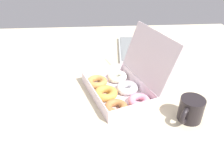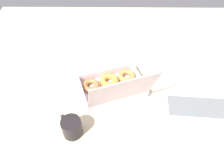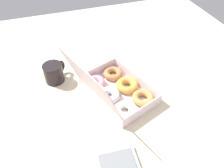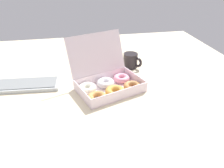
% 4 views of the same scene
% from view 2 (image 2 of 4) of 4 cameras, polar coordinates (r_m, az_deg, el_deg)
% --- Properties ---
extents(ground_plane, '(1.80, 1.80, 0.02)m').
position_cam_2_polar(ground_plane, '(1.14, 1.14, -3.37)').
color(ground_plane, beige).
extents(donut_box, '(0.39, 0.38, 0.26)m').
position_cam_2_polar(donut_box, '(1.12, 0.43, -0.96)').
color(donut_box, white).
rests_on(donut_box, ground_plane).
extents(keyboard, '(0.39, 0.16, 0.02)m').
position_cam_2_polar(keyboard, '(1.16, 22.91, -5.91)').
color(keyboard, '#B9C0C1').
rests_on(keyboard, ground_plane).
extents(coffee_mug, '(0.11, 0.11, 0.09)m').
position_cam_2_polar(coffee_mug, '(0.99, -10.60, -10.89)').
color(coffee_mug, black).
rests_on(coffee_mug, ground_plane).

